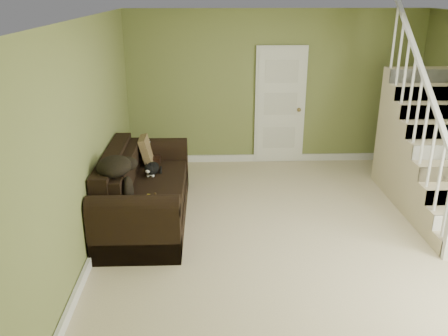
{
  "coord_description": "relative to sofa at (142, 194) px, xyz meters",
  "views": [
    {
      "loc": [
        -1.15,
        -5.23,
        2.89
      ],
      "look_at": [
        -0.96,
        0.15,
        0.85
      ],
      "focal_mm": 38.0,
      "sensor_mm": 36.0,
      "label": 1
    }
  ],
  "objects": [
    {
      "name": "wall_left",
      "position": [
        -0.48,
        -0.52,
        0.95
      ],
      "size": [
        0.04,
        5.5,
        2.6
      ],
      "primitive_type": "cube",
      "color": "olive",
      "rests_on": "floor"
    },
    {
      "name": "baseboard_back",
      "position": [
        2.02,
        2.2,
        -0.29
      ],
      "size": [
        5.0,
        0.04,
        0.12
      ],
      "primitive_type": "cube",
      "color": "white",
      "rests_on": "floor"
    },
    {
      "name": "side_table",
      "position": [
        -0.07,
        0.99,
        -0.06
      ],
      "size": [
        0.5,
        0.5,
        0.81
      ],
      "rotation": [
        0.0,
        0.0,
        0.03
      ],
      "color": "black",
      "rests_on": "floor"
    },
    {
      "name": "sofa",
      "position": [
        0.0,
        0.0,
        0.0
      ],
      "size": [
        1.02,
        2.36,
        0.93
      ],
      "color": "black",
      "rests_on": "floor"
    },
    {
      "name": "door",
      "position": [
        2.12,
        2.19,
        0.65
      ],
      "size": [
        0.86,
        0.12,
        2.02
      ],
      "color": "white",
      "rests_on": "floor"
    },
    {
      "name": "floor",
      "position": [
        2.02,
        -0.52,
        -0.35
      ],
      "size": [
        5.0,
        5.5,
        0.01
      ],
      "primitive_type": "cube",
      "color": "#C0B08B",
      "rests_on": "ground"
    },
    {
      "name": "wall_back",
      "position": [
        2.02,
        2.23,
        0.95
      ],
      "size": [
        5.0,
        0.04,
        2.6
      ],
      "primitive_type": "cube",
      "color": "olive",
      "rests_on": "floor"
    },
    {
      "name": "ceiling",
      "position": [
        2.02,
        -0.52,
        2.25
      ],
      "size": [
        5.0,
        5.5,
        0.01
      ],
      "primitive_type": "cube",
      "color": "white",
      "rests_on": "wall_back"
    },
    {
      "name": "banana",
      "position": [
        0.18,
        -0.52,
        0.18
      ],
      "size": [
        0.15,
        0.22,
        0.06
      ],
      "primitive_type": "ellipsoid",
      "rotation": [
        0.0,
        0.0,
        0.47
      ],
      "color": "gold",
      "rests_on": "sofa"
    },
    {
      "name": "cat",
      "position": [
        0.11,
        0.31,
        0.24
      ],
      "size": [
        0.23,
        0.48,
        0.23
      ],
      "rotation": [
        0.0,
        0.0,
        -0.17
      ],
      "color": "black",
      "rests_on": "sofa"
    },
    {
      "name": "staircase",
      "position": [
        4.02,
        0.45,
        0.29
      ],
      "size": [
        1.0,
        2.51,
        2.82
      ],
      "color": "#C0B08B",
      "rests_on": "floor"
    },
    {
      "name": "wall_front",
      "position": [
        2.02,
        -3.27,
        0.95
      ],
      "size": [
        5.0,
        0.04,
        2.6
      ],
      "primitive_type": "cube",
      "color": "olive",
      "rests_on": "floor"
    },
    {
      "name": "baseboard_left",
      "position": [
        -0.45,
        -0.52,
        -0.29
      ],
      "size": [
        0.04,
        5.5,
        0.12
      ],
      "primitive_type": "cube",
      "color": "white",
      "rests_on": "floor"
    },
    {
      "name": "throw_blanket",
      "position": [
        -0.22,
        -0.57,
        0.61
      ],
      "size": [
        0.51,
        0.61,
        0.22
      ],
      "primitive_type": "ellipsoid",
      "rotation": [
        0.0,
        0.0,
        0.25
      ],
      "color": "black",
      "rests_on": "sofa"
    },
    {
      "name": "throw_pillow",
      "position": [
        -0.02,
        0.77,
        0.35
      ],
      "size": [
        0.2,
        0.4,
        0.41
      ],
      "primitive_type": "cube",
      "rotation": [
        0.0,
        -0.24,
        0.02
      ],
      "color": "#503720",
      "rests_on": "sofa"
    }
  ]
}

